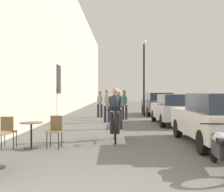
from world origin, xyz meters
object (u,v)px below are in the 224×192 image
(cafe_chair_mid_toward_street, at_px, (8,130))
(parked_car_nearest, at_px, (217,118))
(pedestrian_near, at_px, (118,107))
(parked_car_third, at_px, (158,103))
(pedestrian_furthest, at_px, (100,102))
(cyclist_on_bicycle, at_px, (115,115))
(parked_car_second, at_px, (174,109))
(parked_motorcycle, at_px, (221,150))
(pedestrian_far, at_px, (125,103))
(street_lamp, at_px, (144,68))
(pedestrian_mid, at_px, (107,103))
(cafe_table_mid, at_px, (31,129))
(cafe_chair_mid_toward_wall, at_px, (55,129))

(cafe_chair_mid_toward_street, relative_size, parked_car_nearest, 0.21)
(pedestrian_near, distance_m, parked_car_third, 8.13)
(pedestrian_furthest, bearing_deg, cafe_chair_mid_toward_street, -100.48)
(cyclist_on_bicycle, relative_size, parked_car_second, 0.43)
(parked_motorcycle, bearing_deg, pedestrian_far, 99.19)
(pedestrian_near, xyz_separation_m, parked_motorcycle, (2.07, -6.55, -0.54))
(parked_car_third, bearing_deg, street_lamp, -130.49)
(pedestrian_mid, bearing_deg, cafe_table_mid, -104.68)
(cafe_chair_mid_toward_wall, bearing_deg, cafe_chair_mid_toward_street, -173.19)
(pedestrian_mid, relative_size, parked_car_nearest, 0.40)
(street_lamp, bearing_deg, pedestrian_furthest, -164.35)
(parked_car_second, bearing_deg, cafe_chair_mid_toward_street, -132.69)
(cafe_chair_mid_toward_street, xyz_separation_m, pedestrian_far, (3.37, 8.61, 0.42))
(cafe_table_mid, height_order, street_lamp, street_lamp)
(pedestrian_near, distance_m, parked_car_nearest, 4.79)
(cyclist_on_bicycle, xyz_separation_m, parked_motorcycle, (2.18, -3.55, -0.41))
(parked_motorcycle, bearing_deg, cafe_chair_mid_toward_street, 157.74)
(parked_car_third, bearing_deg, cafe_chair_mid_toward_wall, -110.29)
(pedestrian_furthest, height_order, parked_car_third, pedestrian_furthest)
(pedestrian_furthest, distance_m, parked_car_third, 4.32)
(pedestrian_far, bearing_deg, pedestrian_furthest, 134.53)
(cafe_chair_mid_toward_street, distance_m, pedestrian_furthest, 10.31)
(parked_car_third, distance_m, parked_motorcycle, 14.24)
(pedestrian_near, distance_m, pedestrian_far, 4.17)
(pedestrian_mid, height_order, pedestrian_far, pedestrian_mid)
(cafe_table_mid, relative_size, pedestrian_near, 0.43)
(pedestrian_near, bearing_deg, cafe_chair_mid_toward_wall, -112.19)
(pedestrian_far, bearing_deg, cyclist_on_bicycle, -93.59)
(cafe_chair_mid_toward_wall, height_order, street_lamp, street_lamp)
(cafe_chair_mid_toward_street, distance_m, pedestrian_mid, 7.46)
(cafe_table_mid, xyz_separation_m, cyclist_on_bicycle, (2.30, 1.38, 0.29))
(cafe_chair_mid_toward_street, relative_size, cyclist_on_bicycle, 0.51)
(cafe_chair_mid_toward_wall, height_order, parked_car_second, parked_car_second)
(parked_motorcycle, bearing_deg, cyclist_on_bicycle, 121.57)
(street_lamp, distance_m, parked_car_second, 5.39)
(parked_motorcycle, bearing_deg, pedestrian_near, 107.56)
(pedestrian_near, bearing_deg, parked_car_nearest, -53.08)
(parked_car_nearest, xyz_separation_m, parked_car_third, (-0.20, 11.51, -0.01))
(pedestrian_mid, height_order, pedestrian_furthest, pedestrian_mid)
(pedestrian_mid, xyz_separation_m, parked_car_nearest, (3.47, -6.41, -0.18))
(cafe_table_mid, xyz_separation_m, pedestrian_near, (2.41, 4.38, 0.42))
(cafe_chair_mid_toward_wall, height_order, parked_car_third, parked_car_third)
(pedestrian_near, distance_m, street_lamp, 7.00)
(parked_motorcycle, bearing_deg, parked_car_nearest, 73.45)
(pedestrian_furthest, bearing_deg, pedestrian_near, -78.51)
(cafe_chair_mid_toward_street, relative_size, parked_motorcycle, 0.42)
(pedestrian_near, xyz_separation_m, pedestrian_furthest, (-1.15, 5.67, -0.02))
(pedestrian_far, distance_m, parked_car_second, 3.38)
(parked_car_third, bearing_deg, parked_motorcycle, -92.42)
(cafe_chair_mid_toward_wall, xyz_separation_m, pedestrian_mid, (1.17, 6.89, 0.45))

